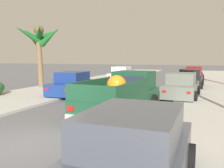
% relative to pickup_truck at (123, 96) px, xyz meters
% --- Properties ---
extents(ground_plane, '(160.00, 160.00, 0.00)m').
position_rel_pickup_truck_xyz_m(ground_plane, '(-1.40, -4.35, -0.80)').
color(ground_plane, slate).
extents(sidewalk_left, '(5.16, 60.00, 0.12)m').
position_rel_pickup_truck_xyz_m(sidewalk_left, '(-7.11, 7.65, -0.74)').
color(sidewalk_left, beige).
rests_on(sidewalk_left, ground).
extents(sidewalk_right, '(5.16, 60.00, 0.12)m').
position_rel_pickup_truck_xyz_m(sidewalk_right, '(4.31, 7.65, -0.74)').
color(sidewalk_right, beige).
rests_on(sidewalk_right, ground).
extents(curb_left, '(0.16, 60.00, 0.10)m').
position_rel_pickup_truck_xyz_m(curb_left, '(-5.93, 7.65, -0.75)').
color(curb_left, silver).
rests_on(curb_left, ground).
extents(curb_right, '(0.16, 60.00, 0.10)m').
position_rel_pickup_truck_xyz_m(curb_right, '(3.14, 7.65, -0.75)').
color(curb_right, silver).
rests_on(curb_right, ground).
extents(pickup_truck, '(2.49, 5.34, 1.80)m').
position_rel_pickup_truck_xyz_m(pickup_truck, '(0.00, 0.00, 0.00)').
color(pickup_truck, '#19472D').
rests_on(pickup_truck, ground).
extents(car_left_near, '(2.10, 4.29, 1.54)m').
position_rel_pickup_truck_xyz_m(car_left_near, '(2.18, 10.79, -0.08)').
color(car_left_near, black).
rests_on(car_left_near, ground).
extents(car_right_near, '(2.06, 4.28, 1.54)m').
position_rel_pickup_truck_xyz_m(car_right_near, '(2.21, 17.14, -0.08)').
color(car_right_near, maroon).
rests_on(car_right_near, ground).
extents(car_left_mid, '(2.03, 4.26, 1.54)m').
position_rel_pickup_truck_xyz_m(car_left_mid, '(2.08, -5.79, -0.08)').
color(car_left_mid, '#474C56').
rests_on(car_left_mid, ground).
extents(car_right_mid, '(2.18, 4.33, 1.54)m').
position_rel_pickup_truck_xyz_m(car_right_mid, '(-4.71, 3.95, -0.08)').
color(car_right_mid, navy).
rests_on(car_right_mid, ground).
extents(car_left_far, '(2.08, 4.28, 1.54)m').
position_rel_pickup_truck_xyz_m(car_left_far, '(-4.80, 14.07, -0.08)').
color(car_left_far, silver).
rests_on(car_left_far, ground).
extents(car_right_far, '(2.15, 4.31, 1.54)m').
position_rel_pickup_truck_xyz_m(car_right_far, '(1.95, 5.34, -0.08)').
color(car_right_far, slate).
rests_on(car_right_far, ground).
extents(palm_tree_left_fore, '(3.42, 3.46, 4.93)m').
position_rel_pickup_truck_xyz_m(palm_tree_left_fore, '(-8.77, 5.92, 3.10)').
color(palm_tree_left_fore, brown).
rests_on(palm_tree_left_fore, ground).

